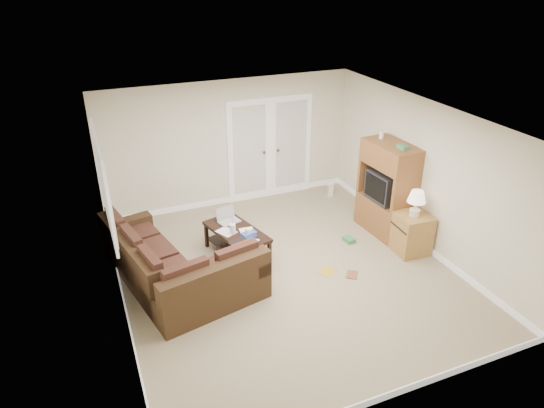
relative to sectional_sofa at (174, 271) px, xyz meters
name	(u,v)px	position (x,y,z in m)	size (l,w,h in m)	color
floor	(286,272)	(1.72, -0.26, -0.31)	(5.50, 5.50, 0.00)	tan
ceiling	(288,120)	(1.72, -0.26, 2.19)	(5.00, 5.50, 0.02)	silver
wall_left	(112,234)	(-0.78, -0.26, 0.94)	(0.02, 5.50, 2.50)	silver
wall_right	(424,176)	(4.22, -0.26, 0.94)	(0.02, 5.50, 2.50)	silver
wall_back	(229,144)	(1.72, 2.49, 0.94)	(5.00, 0.02, 2.50)	silver
wall_front	(397,313)	(1.72, -3.01, 0.94)	(5.00, 0.02, 2.50)	silver
baseboards	(286,269)	(1.72, -0.26, -0.26)	(5.00, 5.50, 0.10)	white
french_doors	(270,149)	(2.57, 2.46, 0.73)	(1.80, 0.05, 2.13)	white
window_left	(104,184)	(-0.74, 0.74, 1.24)	(0.05, 1.92, 1.42)	white
sectional_sofa	(174,271)	(0.00, 0.00, 0.00)	(2.21, 2.68, 0.79)	#3C2817
coffee_table	(237,241)	(1.16, 0.51, -0.04)	(0.89, 1.31, 0.82)	black
tv_armoire	(387,188)	(3.92, 0.29, 0.53)	(0.63, 1.08, 1.80)	brown
side_cabinet	(412,230)	(3.92, -0.50, 0.10)	(0.57, 0.57, 1.13)	#A87B3D
space_heater	(330,190)	(3.71, 1.95, -0.17)	(0.11, 0.10, 0.29)	white
floor_magazine	(328,271)	(2.34, -0.51, -0.31)	(0.27, 0.21, 0.01)	gold
floor_greenbox	(349,240)	(3.13, 0.16, -0.27)	(0.15, 0.20, 0.08)	#3E8850
floor_book	(347,274)	(2.58, -0.70, -0.30)	(0.16, 0.22, 0.02)	brown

